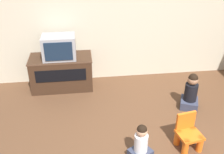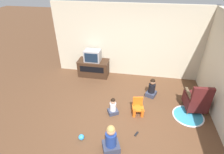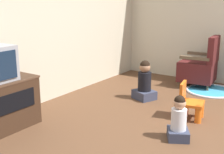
{
  "view_description": "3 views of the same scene",
  "coord_description": "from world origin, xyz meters",
  "px_view_note": "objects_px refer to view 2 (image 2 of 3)",
  "views": [
    {
      "loc": [
        -1.17,
        -2.13,
        2.56
      ],
      "look_at": [
        -0.79,
        0.87,
        0.89
      ],
      "focal_mm": 42.0,
      "sensor_mm": 36.0,
      "label": 1
    },
    {
      "loc": [
        0.11,
        -3.28,
        3.42
      ],
      "look_at": [
        -0.64,
        0.95,
        0.77
      ],
      "focal_mm": 28.0,
      "sensor_mm": 36.0,
      "label": 2
    },
    {
      "loc": [
        -3.61,
        -0.91,
        1.57
      ],
      "look_at": [
        -0.78,
        1.0,
        0.69
      ],
      "focal_mm": 50.0,
      "sensor_mm": 36.0,
      "label": 3
    }
  ],
  "objects_px": {
    "remote_control": "(136,134)",
    "toy_ball": "(81,137)",
    "tv_cabinet": "(94,68)",
    "television": "(93,56)",
    "child_watching_right": "(152,89)",
    "child_watching_center": "(113,107)",
    "black_armchair": "(196,100)",
    "child_watching_left": "(111,140)",
    "yellow_kid_chair": "(138,108)"
  },
  "relations": [
    {
      "from": "child_watching_right",
      "to": "toy_ball",
      "type": "bearing_deg",
      "value": 163.4
    },
    {
      "from": "child_watching_center",
      "to": "child_watching_right",
      "type": "bearing_deg",
      "value": 14.32
    },
    {
      "from": "child_watching_right",
      "to": "remote_control",
      "type": "bearing_deg",
      "value": -169.91
    },
    {
      "from": "child_watching_right",
      "to": "tv_cabinet",
      "type": "bearing_deg",
      "value": 89.27
    },
    {
      "from": "television",
      "to": "remote_control",
      "type": "bearing_deg",
      "value": -55.1
    },
    {
      "from": "child_watching_center",
      "to": "child_watching_right",
      "type": "relative_size",
      "value": 0.83
    },
    {
      "from": "child_watching_left",
      "to": "child_watching_center",
      "type": "xyz_separation_m",
      "value": [
        -0.15,
        1.14,
        -0.09
      ]
    },
    {
      "from": "tv_cabinet",
      "to": "black_armchair",
      "type": "distance_m",
      "value": 3.58
    },
    {
      "from": "remote_control",
      "to": "toy_ball",
      "type": "bearing_deg",
      "value": 133.32
    },
    {
      "from": "yellow_kid_chair",
      "to": "toy_ball",
      "type": "distance_m",
      "value": 1.68
    },
    {
      "from": "yellow_kid_chair",
      "to": "child_watching_right",
      "type": "bearing_deg",
      "value": 56.35
    },
    {
      "from": "child_watching_right",
      "to": "child_watching_left",
      "type": "bearing_deg",
      "value": 179.85
    },
    {
      "from": "child_watching_center",
      "to": "toy_ball",
      "type": "bearing_deg",
      "value": -149.62
    },
    {
      "from": "yellow_kid_chair",
      "to": "child_watching_center",
      "type": "xyz_separation_m",
      "value": [
        -0.67,
        -0.12,
        0.03
      ]
    },
    {
      "from": "tv_cabinet",
      "to": "remote_control",
      "type": "xyz_separation_m",
      "value": [
        1.75,
        -2.54,
        -0.31
      ]
    },
    {
      "from": "child_watching_right",
      "to": "television",
      "type": "bearing_deg",
      "value": 90.12
    },
    {
      "from": "remote_control",
      "to": "yellow_kid_chair",
      "type": "bearing_deg",
      "value": 28.23
    },
    {
      "from": "child_watching_center",
      "to": "remote_control",
      "type": "bearing_deg",
      "value": -71.4
    },
    {
      "from": "television",
      "to": "child_watching_left",
      "type": "relative_size",
      "value": 0.79
    },
    {
      "from": "television",
      "to": "yellow_kid_chair",
      "type": "distance_m",
      "value": 2.55
    },
    {
      "from": "yellow_kid_chair",
      "to": "child_watching_center",
      "type": "height_order",
      "value": "child_watching_center"
    },
    {
      "from": "black_armchair",
      "to": "child_watching_left",
      "type": "height_order",
      "value": "black_armchair"
    },
    {
      "from": "black_armchair",
      "to": "toy_ball",
      "type": "bearing_deg",
      "value": 23.45
    },
    {
      "from": "black_armchair",
      "to": "yellow_kid_chair",
      "type": "xyz_separation_m",
      "value": [
        -1.57,
        -0.42,
        -0.16
      ]
    },
    {
      "from": "tv_cabinet",
      "to": "black_armchair",
      "type": "relative_size",
      "value": 1.22
    },
    {
      "from": "yellow_kid_chair",
      "to": "toy_ball",
      "type": "bearing_deg",
      "value": -148.84
    },
    {
      "from": "child_watching_right",
      "to": "yellow_kid_chair",
      "type": "bearing_deg",
      "value": 179.46
    },
    {
      "from": "television",
      "to": "child_watching_right",
      "type": "bearing_deg",
      "value": -22.59
    },
    {
      "from": "child_watching_center",
      "to": "child_watching_right",
      "type": "height_order",
      "value": "child_watching_right"
    },
    {
      "from": "remote_control",
      "to": "television",
      "type": "bearing_deg",
      "value": 61.9
    },
    {
      "from": "black_armchair",
      "to": "remote_control",
      "type": "xyz_separation_m",
      "value": [
        -1.56,
        -1.16,
        -0.34
      ]
    },
    {
      "from": "yellow_kid_chair",
      "to": "toy_ball",
      "type": "relative_size",
      "value": 3.55
    },
    {
      "from": "black_armchair",
      "to": "toy_ball",
      "type": "height_order",
      "value": "black_armchair"
    },
    {
      "from": "child_watching_left",
      "to": "child_watching_center",
      "type": "distance_m",
      "value": 1.15
    },
    {
      "from": "toy_ball",
      "to": "yellow_kid_chair",
      "type": "bearing_deg",
      "value": 41.57
    },
    {
      "from": "toy_ball",
      "to": "remote_control",
      "type": "distance_m",
      "value": 1.33
    },
    {
      "from": "television",
      "to": "child_watching_left",
      "type": "distance_m",
      "value": 3.29
    },
    {
      "from": "tv_cabinet",
      "to": "television",
      "type": "relative_size",
      "value": 1.96
    },
    {
      "from": "black_armchair",
      "to": "yellow_kid_chair",
      "type": "relative_size",
      "value": 1.88
    },
    {
      "from": "remote_control",
      "to": "child_watching_left",
      "type": "bearing_deg",
      "value": 160.66
    },
    {
      "from": "child_watching_left",
      "to": "toy_ball",
      "type": "bearing_deg",
      "value": 147.36
    },
    {
      "from": "yellow_kid_chair",
      "to": "toy_ball",
      "type": "xyz_separation_m",
      "value": [
        -1.26,
        -1.11,
        -0.12
      ]
    },
    {
      "from": "tv_cabinet",
      "to": "remote_control",
      "type": "relative_size",
      "value": 7.25
    },
    {
      "from": "child_watching_left",
      "to": "tv_cabinet",
      "type": "bearing_deg",
      "value": 89.79
    },
    {
      "from": "television",
      "to": "child_watching_left",
      "type": "bearing_deg",
      "value": -68.16
    },
    {
      "from": "toy_ball",
      "to": "remote_control",
      "type": "height_order",
      "value": "toy_ball"
    },
    {
      "from": "child_watching_center",
      "to": "remote_control",
      "type": "relative_size",
      "value": 3.37
    },
    {
      "from": "child_watching_left",
      "to": "television",
      "type": "bearing_deg",
      "value": 90.03
    },
    {
      "from": "child_watching_center",
      "to": "remote_control",
      "type": "distance_m",
      "value": 0.95
    },
    {
      "from": "tv_cabinet",
      "to": "child_watching_right",
      "type": "distance_m",
      "value": 2.3
    }
  ]
}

